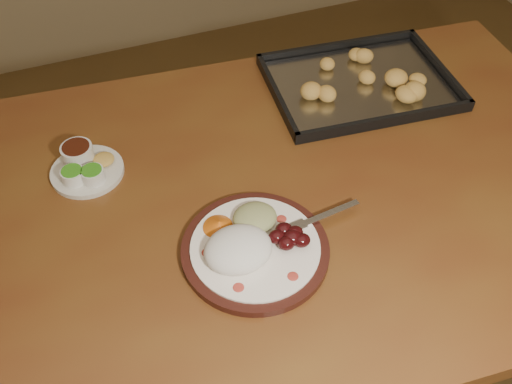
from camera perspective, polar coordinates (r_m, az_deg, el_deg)
name	(u,v)px	position (r m, az deg, el deg)	size (l,w,h in m)	color
dining_table	(257,227)	(1.18, 0.11, -3.47)	(1.57, 1.03, 0.75)	brown
dinner_plate	(252,245)	(1.00, -0.42, -5.35)	(0.35, 0.26, 0.06)	#33130E
condiment_saucer	(84,166)	(1.19, -16.78, 2.49)	(0.15, 0.15, 0.05)	beige
baking_tray	(360,82)	(1.38, 10.36, 10.78)	(0.45, 0.35, 0.04)	black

